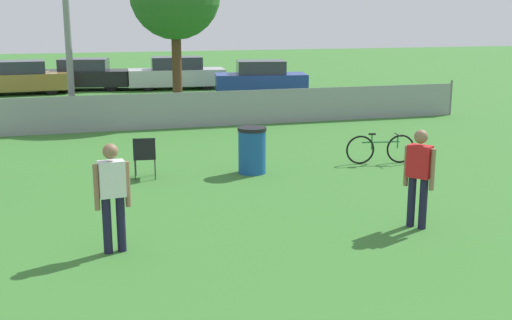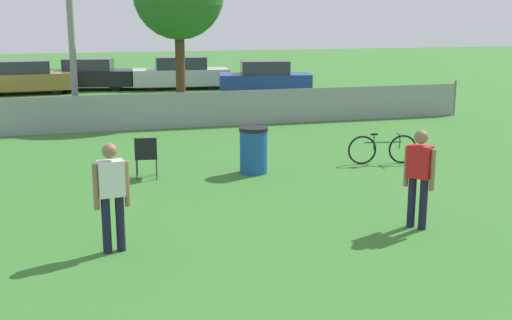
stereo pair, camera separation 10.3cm
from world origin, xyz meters
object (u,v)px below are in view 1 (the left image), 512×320
Objects in this scene: trash_bin at (252,150)px; parked_car_blue at (261,79)px; folding_chair_sideline at (145,155)px; player_thrower_red at (419,172)px; parked_car_tan at (20,78)px; bicycle_sideline at (381,149)px; parked_car_dark at (84,75)px; parked_car_silver at (177,74)px; player_receiver_white at (112,191)px.

parked_car_blue reaches higher than trash_bin.
player_thrower_red is at bearing 138.66° from folding_chair_sideline.
player_thrower_red reaches higher than parked_car_tan.
player_thrower_red is 0.39× the size of parked_car_tan.
folding_chair_sideline is (-3.91, 4.49, -0.42)m from player_thrower_red.
bicycle_sideline is (1.57, 4.38, -0.59)m from player_thrower_red.
parked_car_blue is (10.03, -3.43, 0.01)m from parked_car_tan.
trash_bin is at bearing 164.44° from player_thrower_red.
trash_bin is 0.25× the size of parked_car_tan.
parked_car_silver is at bearing 1.18° from parked_car_dark.
bicycle_sideline is at bearing -173.53° from folding_chair_sideline.
player_thrower_red reaches higher than parked_car_silver.
parked_car_dark is at bearing 14.10° from parked_car_tan.
player_thrower_red is 0.39× the size of parked_car_blue.
player_receiver_white is 21.72m from parked_car_dark.
bicycle_sideline is at bearing -84.03° from parked_car_blue.
player_thrower_red reaches higher than parked_car_dark.
bicycle_sideline is 18.99m from parked_car_tan.
trash_bin is at bearing -73.91° from parked_car_tan.
parked_car_blue is (4.19, 13.33, 0.19)m from trash_bin.
folding_chair_sideline is 0.88× the size of trash_bin.
trash_bin is (-3.15, -0.04, 0.16)m from bicycle_sideline.
player_receiver_white is 21.02m from parked_car_tan.
parked_car_tan is at bearing 109.20° from trash_bin.
parked_car_silver reaches higher than bicycle_sideline.
parked_car_dark is at bearing 118.67° from bicycle_sideline.
parked_car_blue is at bearing -44.38° from parked_car_silver.
player_receiver_white is at bearing -97.34° from parked_car_silver.
parked_car_blue is (1.04, 13.29, 0.36)m from bicycle_sideline.
parked_car_tan is at bearing 163.84° from player_thrower_red.
parked_car_dark is at bearing 82.16° from player_receiver_white.
folding_chair_sideline is (0.94, 4.25, -0.42)m from player_receiver_white.
parked_car_blue is (6.53, 13.18, 0.18)m from folding_chair_sideline.
parked_car_dark reaches higher than trash_bin.
folding_chair_sideline is 0.21× the size of parked_car_dark.
player_receiver_white is at bearing -102.75° from parked_car_blue.
player_receiver_white is 0.37× the size of parked_car_dark.
player_receiver_white is 5.26m from trash_bin.
parked_car_blue reaches higher than parked_car_dark.
parked_car_blue reaches higher than parked_car_silver.
player_receiver_white is 0.99× the size of bicycle_sideline.
trash_bin is 0.25× the size of parked_car_blue.
bicycle_sideline is 0.37× the size of parked_car_dark.
player_receiver_white is 0.36× the size of parked_car_silver.
player_thrower_red is 21.20m from parked_car_silver.
bicycle_sideline is 16.94m from parked_car_silver.
folding_chair_sideline is at bearing -105.89° from parked_car_blue.
parked_car_silver is at bearing 141.58° from parked_car_blue.
bicycle_sideline is 1.61× the size of trash_bin.
parked_car_silver is at bearing -94.06° from folding_chair_sideline.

